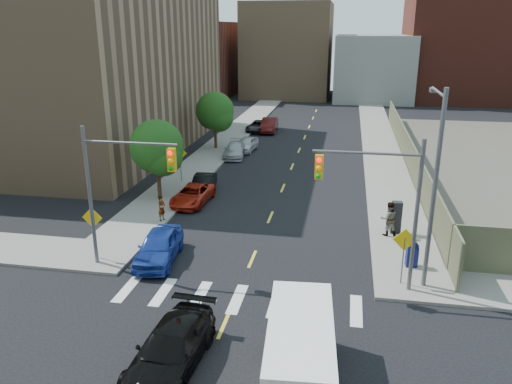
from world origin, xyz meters
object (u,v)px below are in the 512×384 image
at_px(parked_car_maroon, 269,125).
at_px(pedestrian_west, 162,208).
at_px(payphone, 396,217).
at_px(pedestrian_east, 389,219).
at_px(parked_car_black, 203,184).
at_px(mailbox, 412,254).
at_px(parked_car_blue, 159,246).
at_px(parked_car_white, 247,144).
at_px(parked_car_silver, 235,150).
at_px(parked_car_red, 193,195).
at_px(cargo_van, 300,351).
at_px(black_sedan, 171,349).
at_px(parked_car_grey, 258,126).

relative_size(parked_car_maroon, pedestrian_west, 3.01).
bearing_deg(payphone, pedestrian_east, -140.28).
height_order(parked_car_black, mailbox, mailbox).
height_order(parked_car_blue, parked_car_white, parked_car_blue).
relative_size(parked_car_blue, parked_car_maroon, 0.98).
bearing_deg(pedestrian_west, parked_car_silver, 14.33).
relative_size(parked_car_silver, payphone, 2.44).
xyz_separation_m(parked_car_blue, parked_car_silver, (-0.90, 21.39, -0.12)).
bearing_deg(parked_car_red, parked_car_maroon, 90.01).
height_order(cargo_van, pedestrian_east, cargo_van).
bearing_deg(parked_car_silver, mailbox, -60.81).
bearing_deg(parked_car_red, cargo_van, -58.93).
bearing_deg(parked_car_red, parked_car_silver, 93.04).
distance_m(black_sedan, pedestrian_east, 15.29).
relative_size(parked_car_blue, pedestrian_west, 2.95).
height_order(black_sedan, pedestrian_west, pedestrian_west).
xyz_separation_m(parked_car_blue, parked_car_maroon, (0.40, 33.11, -0.01)).
bearing_deg(parked_car_maroon, parked_car_grey, 176.36).
height_order(parked_car_maroon, pedestrian_east, pedestrian_east).
distance_m(parked_car_silver, payphone, 20.45).
bearing_deg(payphone, parked_car_red, 161.56).
distance_m(cargo_van, payphone, 14.11).
bearing_deg(parked_car_maroon, parked_car_silver, -98.38).
height_order(parked_car_white, black_sedan, black_sedan).
distance_m(parked_car_maroon, pedestrian_west, 28.26).
xyz_separation_m(cargo_van, mailbox, (4.56, 9.32, -0.51)).
bearing_deg(pedestrian_east, parked_car_white, -70.86).
bearing_deg(parked_car_white, parked_car_black, -87.23).
bearing_deg(parked_car_white, payphone, -50.51).
relative_size(parked_car_red, parked_car_white, 1.12).
bearing_deg(cargo_van, parked_car_blue, 130.22).
bearing_deg(parked_car_red, black_sedan, -72.18).
relative_size(parked_car_black, pedestrian_west, 2.45).
height_order(black_sedan, pedestrian_east, pedestrian_east).
bearing_deg(pedestrian_west, parked_car_black, 9.70).
bearing_deg(payphone, parked_car_grey, 109.75).
relative_size(parked_car_silver, cargo_van, 0.82).
bearing_deg(mailbox, parked_car_white, 113.16).
distance_m(mailbox, pedestrian_west, 14.59).
relative_size(black_sedan, mailbox, 3.86).
bearing_deg(black_sedan, parked_car_maroon, 97.48).
distance_m(parked_car_red, pedestrian_east, 12.94).
bearing_deg(mailbox, pedestrian_east, 96.98).
bearing_deg(parked_car_maroon, black_sedan, -87.83).
xyz_separation_m(parked_car_maroon, parked_car_grey, (-1.30, 0.04, -0.16)).
distance_m(parked_car_red, pedestrian_west, 3.72).
bearing_deg(parked_car_black, black_sedan, -80.77).
bearing_deg(cargo_van, mailbox, 59.40).
relative_size(parked_car_silver, mailbox, 3.43).
distance_m(payphone, pedestrian_east, 0.63).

